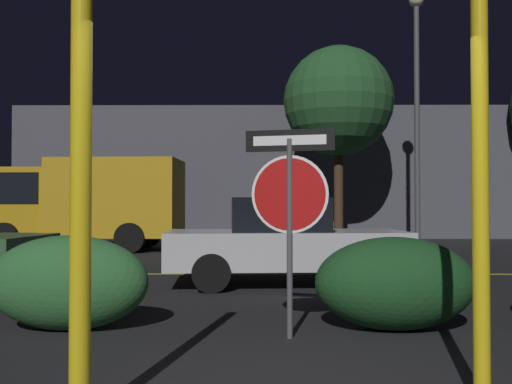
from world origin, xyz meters
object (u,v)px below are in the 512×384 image
Objects in this scene: hedge_bush_2 at (395,283)px; passing_car_2 at (284,242)px; tree_1 at (338,102)px; yellow_pole_right at (480,163)px; delivery_truck at (77,199)px; street_lamp at (417,87)px; stop_sign at (290,192)px; hedge_bush_1 at (68,283)px; yellow_pole_left at (81,205)px.

hedge_bush_2 is 3.58m from passing_car_2.
hedge_bush_2 is 14.11m from tree_1.
yellow_pole_right is 0.55× the size of delivery_truck.
street_lamp is at bearing 146.25° from passing_car_2.
yellow_pole_right is (1.19, -1.93, 0.16)m from stop_sign.
stop_sign is at bearing -8.61° from hedge_bush_1.
delivery_truck reaches higher than stop_sign.
yellow_pole_right is at bearing -149.88° from delivery_truck.
yellow_pole_left is at bearing -113.34° from street_lamp.
yellow_pole_right is 16.06m from tree_1.
delivery_truck is at bearing -179.30° from street_lamp.
hedge_bush_2 is (-0.03, 2.33, -1.14)m from yellow_pole_right.
stop_sign is 0.36× the size of delivery_truck.
stop_sign is 3.89m from passing_car_2.
yellow_pole_left is at bearing -69.98° from hedge_bush_1.
yellow_pole_left is at bearing -133.62° from hedge_bush_2.
stop_sign is 2.70m from yellow_pole_left.
yellow_pole_left is 0.45× the size of delivery_truck.
passing_car_2 is at bearing 100.69° from yellow_pole_right.
street_lamp is at bearing 76.26° from yellow_pole_right.
stop_sign reaches higher than passing_car_2.
delivery_truck reaches higher than passing_car_2.
tree_1 is at bearing 84.65° from hedge_bush_2.
yellow_pole_right is 0.79× the size of passing_car_2.
stop_sign is 2.60m from hedge_bush_1.
delivery_truck is at bearing 118.09° from yellow_pole_right.
yellow_pole_right reaches higher than hedge_bush_2.
yellow_pole_left is at bearing -103.40° from tree_1.
yellow_pole_left is 0.83× the size of yellow_pole_right.
yellow_pole_right is at bearing -44.58° from stop_sign.
yellow_pole_right is 13.86m from street_lamp.
tree_1 is at bearing 85.57° from yellow_pole_right.
delivery_truck is (-6.89, 10.64, 1.00)m from hedge_bush_2.
hedge_bush_2 is at bearing -106.73° from street_lamp.
hedge_bush_2 is at bearing 13.59° from passing_car_2.
yellow_pole_right reaches higher than stop_sign.
hedge_bush_1 is at bearing -109.69° from tree_1.
delivery_truck is (-3.35, 10.68, 0.99)m from hedge_bush_1.
delivery_truck is at bearing -144.54° from passing_car_2.
yellow_pole_left is at bearing -171.97° from yellow_pole_right.
hedge_bush_1 is at bearing -160.57° from delivery_truck.
yellow_pole_left is 1.56× the size of hedge_bush_1.
delivery_truck reaches higher than hedge_bush_2.
yellow_pole_left is at bearing -107.87° from stop_sign.
passing_car_2 is at bearing 54.21° from hedge_bush_1.
stop_sign is 0.31× the size of tree_1.
tree_1 is at bearing 93.74° from stop_sign.
yellow_pole_right is 5.92m from passing_car_2.
passing_car_2 is at bearing 76.02° from yellow_pole_left.
hedge_bush_2 is 0.22× the size of street_lamp.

